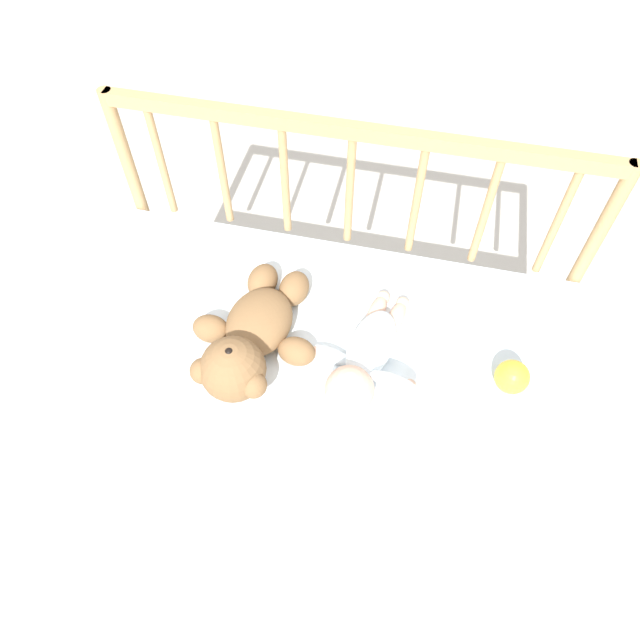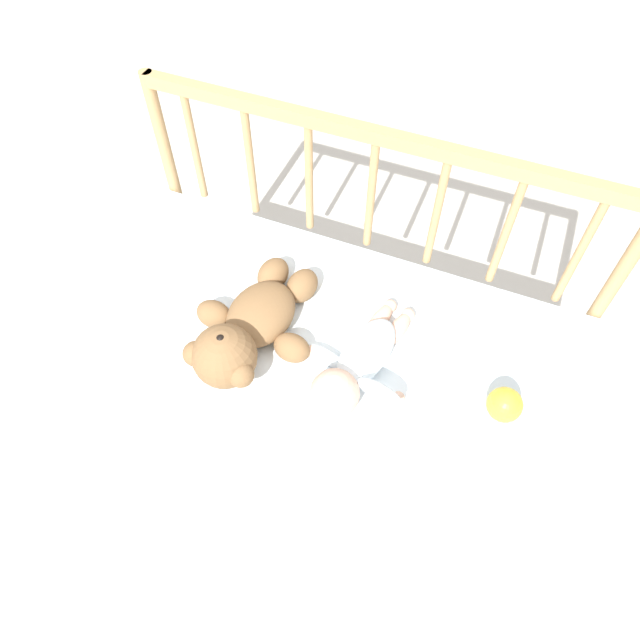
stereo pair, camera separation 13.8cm
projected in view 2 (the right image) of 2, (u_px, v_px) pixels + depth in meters
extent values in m
plane|color=silver|center=(322.00, 423.00, 1.86)|extent=(12.00, 12.00, 0.00)
cube|color=silver|center=(322.00, 383.00, 1.65)|extent=(1.30, 0.62, 0.52)
cylinder|color=tan|center=(179.00, 204.00, 1.83)|extent=(0.04, 0.04, 0.90)
cylinder|color=tan|center=(586.00, 327.00, 1.54)|extent=(0.04, 0.04, 0.90)
cube|color=tan|center=(377.00, 135.00, 1.34)|extent=(1.27, 0.03, 0.04)
cylinder|color=tan|center=(195.00, 148.00, 1.61)|extent=(0.02, 0.02, 0.34)
cylinder|color=tan|center=(250.00, 164.00, 1.57)|extent=(0.02, 0.02, 0.34)
cylinder|color=tan|center=(309.00, 180.00, 1.53)|extent=(0.02, 0.02, 0.34)
cylinder|color=tan|center=(371.00, 197.00, 1.49)|extent=(0.02, 0.02, 0.34)
cylinder|color=tan|center=(436.00, 215.00, 1.45)|extent=(0.02, 0.02, 0.34)
cylinder|color=tan|center=(505.00, 234.00, 1.41)|extent=(0.02, 0.02, 0.34)
cylinder|color=tan|center=(579.00, 254.00, 1.37)|extent=(0.02, 0.02, 0.34)
cube|color=white|center=(311.00, 337.00, 1.42)|extent=(0.79, 0.51, 0.01)
ellipsoid|color=olive|center=(261.00, 314.00, 1.41)|extent=(0.17, 0.22, 0.10)
sphere|color=olive|center=(225.00, 356.00, 1.30)|extent=(0.15, 0.15, 0.15)
sphere|color=beige|center=(222.00, 346.00, 1.27)|extent=(0.06, 0.06, 0.06)
sphere|color=black|center=(220.00, 339.00, 1.25)|extent=(0.02, 0.02, 0.02)
sphere|color=olive|center=(241.00, 374.00, 1.27)|extent=(0.06, 0.06, 0.06)
sphere|color=olive|center=(196.00, 354.00, 1.30)|extent=(0.06, 0.06, 0.06)
ellipsoid|color=olive|center=(292.00, 348.00, 1.37)|extent=(0.10, 0.08, 0.07)
ellipsoid|color=olive|center=(214.00, 314.00, 1.43)|extent=(0.10, 0.08, 0.07)
ellipsoid|color=olive|center=(302.00, 286.00, 1.48)|extent=(0.08, 0.11, 0.08)
ellipsoid|color=olive|center=(273.00, 274.00, 1.50)|extent=(0.08, 0.11, 0.08)
ellipsoid|color=white|center=(367.00, 352.00, 1.35)|extent=(0.14, 0.22, 0.08)
sphere|color=beige|center=(335.00, 393.00, 1.27)|extent=(0.11, 0.11, 0.11)
ellipsoid|color=white|center=(379.00, 392.00, 1.25)|extent=(0.11, 0.06, 0.04)
ellipsoid|color=white|center=(325.00, 356.00, 1.37)|extent=(0.11, 0.06, 0.04)
sphere|color=beige|center=(398.00, 398.00, 1.30)|extent=(0.03, 0.03, 0.03)
sphere|color=beige|center=(312.00, 351.00, 1.38)|extent=(0.03, 0.03, 0.03)
ellipsoid|color=beige|center=(398.00, 329.00, 1.42)|extent=(0.06, 0.12, 0.04)
ellipsoid|color=beige|center=(380.00, 320.00, 1.43)|extent=(0.06, 0.12, 0.04)
sphere|color=beige|center=(408.00, 315.00, 1.45)|extent=(0.04, 0.04, 0.04)
sphere|color=beige|center=(390.00, 306.00, 1.46)|extent=(0.04, 0.04, 0.04)
sphere|color=yellow|center=(505.00, 405.00, 1.27)|extent=(0.08, 0.08, 0.08)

